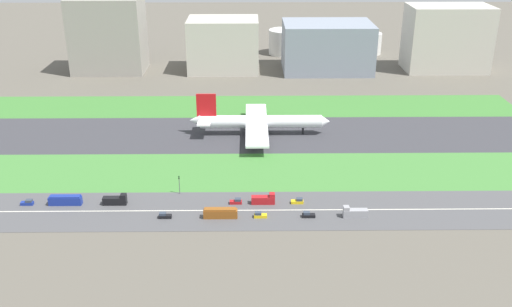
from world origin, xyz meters
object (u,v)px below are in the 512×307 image
truck_0 (264,199)px  hangar_building (223,45)px  car_1 (308,215)px  cargo_warehouse (447,38)px  car_0 (298,201)px  truck_1 (355,213)px  bus_0 (65,200)px  fuel_tank_centre (331,45)px  car_2 (236,201)px  fuel_tank_east (369,43)px  office_tower (327,47)px  fuel_tank_west (285,42)px  car_6 (165,216)px  car_3 (28,203)px  truck_2 (116,200)px  traffic_light (179,183)px  car_5 (260,215)px  terminal_building (108,35)px  bus_1 (220,213)px  airliner (257,122)px

truck_0 → hangar_building: (-21.55, 182.00, 14.92)m
car_1 → hangar_building: 196.06m
cargo_warehouse → car_0: bearing=-120.9°
truck_1 → hangar_building: hangar_building is taller
bus_0 → fuel_tank_centre: size_ratio=0.58×
car_0 → car_2: bearing=180.0°
car_0 → fuel_tank_centre: fuel_tank_centre is taller
hangar_building → fuel_tank_east: (102.44, 45.00, -9.16)m
bus_0 → office_tower: office_tower is taller
office_tower → car_1: bearing=-98.8°
car_1 → fuel_tank_west: (5.62, 237.00, 7.70)m
car_6 → truck_0: size_ratio=0.52×
fuel_tank_west → truck_0: bearing=-95.2°
car_1 → office_tower: size_ratio=0.08×
car_6 → car_3: size_ratio=1.00×
bus_0 → office_tower: bearing=57.6°
truck_2 → fuel_tank_east: bearing=59.5°
truck_1 → truck_0: (-30.80, 10.00, 0.00)m
car_2 → car_3: size_ratio=1.00×
bus_0 → cargo_warehouse: size_ratio=0.23×
car_0 → traffic_light: traffic_light is taller
car_5 → car_0: 17.03m
traffic_light → terminal_building: terminal_building is taller
bus_1 → traffic_light: 24.14m
truck_0 → cargo_warehouse: cargo_warehouse is taller
truck_2 → traffic_light: 23.50m
car_1 → fuel_tank_centre: (38.43, 237.00, 5.10)m
truck_1 → truck_0: bearing=-18.0°
bus_0 → car_3: bearing=180.0°
truck_2 → car_3: bearing=180.0°
car_3 → truck_2: bearing=-0.0°
truck_0 → office_tower: office_tower is taller
car_6 → car_2: size_ratio=1.00×
bus_1 → bus_0: bearing=-10.2°
car_3 → terminal_building: (-9.96, 182.00, 22.36)m
car_6 → hangar_building: hangar_building is taller
truck_2 → terminal_building: (-41.32, 182.00, 21.62)m
fuel_tank_east → bus_0: bearing=-123.7°
truck_1 → car_0: (-18.62, 10.00, -0.75)m
traffic_light → cargo_warehouse: (151.92, 174.01, 16.23)m
bus_0 → car_1: 86.29m
cargo_warehouse → fuel_tank_west: bearing=155.9°
car_5 → terminal_building: terminal_building is taller
bus_0 → car_5: bus_0 is taller
airliner → hangar_building: bearing=100.0°
airliner → cargo_warehouse: cargo_warehouse is taller
car_2 → fuel_tank_west: 229.16m
traffic_light → car_1: bearing=-21.4°
car_2 → office_tower: (54.60, 182.00, 14.32)m
bus_1 → office_tower: bearing=-107.3°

